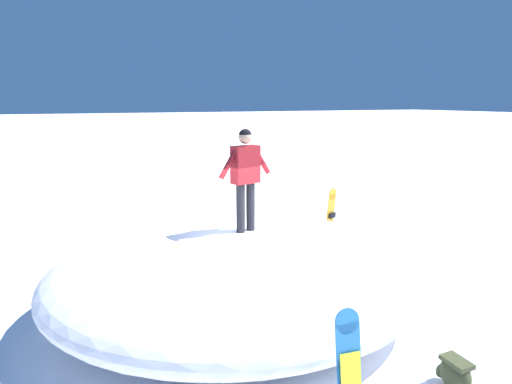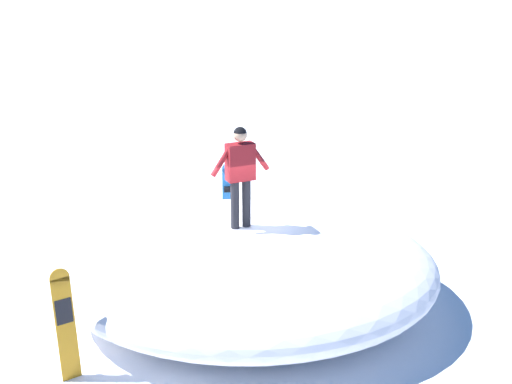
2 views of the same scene
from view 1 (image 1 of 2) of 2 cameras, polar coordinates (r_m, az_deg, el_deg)
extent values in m
plane|color=white|center=(7.38, 1.35, -16.64)|extent=(240.00, 240.00, 0.00)
ellipsoid|color=white|center=(7.36, -2.27, -10.54)|extent=(7.14, 6.46, 1.43)
cylinder|color=black|center=(6.98, -2.03, -2.14)|extent=(0.14, 0.14, 0.80)
cylinder|color=black|center=(7.10, -0.72, -1.89)|extent=(0.14, 0.14, 0.80)
cube|color=maroon|center=(6.90, -1.40, 3.62)|extent=(0.48, 0.32, 0.60)
sphere|color=tan|center=(6.85, -1.42, 7.24)|extent=(0.22, 0.22, 0.22)
cylinder|color=maroon|center=(6.72, -3.54, 3.82)|extent=(0.39, 0.17, 0.49)
cylinder|color=maroon|center=(7.09, 0.62, 4.27)|extent=(0.39, 0.17, 0.49)
sphere|color=black|center=(6.85, -1.42, 7.42)|extent=(0.21, 0.21, 0.21)
cube|color=orange|center=(9.91, 9.59, -4.49)|extent=(0.30, 0.23, 1.51)
cylinder|color=orange|center=(9.70, 10.02, -0.28)|extent=(0.27, 0.14, 0.28)
cube|color=black|center=(9.83, 9.70, -2.99)|extent=(0.23, 0.12, 0.36)
cube|color=black|center=(9.81, 9.96, -3.04)|extent=(0.21, 0.15, 0.11)
cube|color=black|center=(9.98, 9.65, -6.01)|extent=(0.21, 0.15, 0.11)
cylinder|color=#2672BF|center=(4.46, 11.87, -16.27)|extent=(0.27, 0.09, 0.26)
cube|color=yellow|center=(4.62, 12.33, -21.94)|extent=(0.23, 0.10, 0.35)
cube|color=black|center=(4.67, 11.84, -21.47)|extent=(0.20, 0.11, 0.12)
ellipsoid|color=#383D23|center=(10.94, 0.13, -5.80)|extent=(0.54, 0.50, 0.39)
ellipsoid|color=#4B5131|center=(10.92, 1.17, -6.16)|extent=(0.23, 0.26, 0.19)
cube|color=#383D23|center=(10.89, 0.13, -4.98)|extent=(0.45, 0.42, 0.06)
cylinder|color=#383D23|center=(11.12, -1.03, -6.49)|extent=(0.27, 0.21, 0.04)
cylinder|color=#383D23|center=(10.96, -1.22, -6.76)|extent=(0.27, 0.21, 0.04)
ellipsoid|color=#383D23|center=(6.33, 24.70, -20.94)|extent=(0.29, 0.43, 0.42)
ellipsoid|color=#4B5131|center=(6.47, 23.30, -20.70)|extent=(0.21, 0.12, 0.20)
cube|color=#383D23|center=(6.24, 24.85, -19.57)|extent=(0.24, 0.36, 0.06)
camera|label=2|loc=(17.00, -9.92, 18.68)|focal=47.40mm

